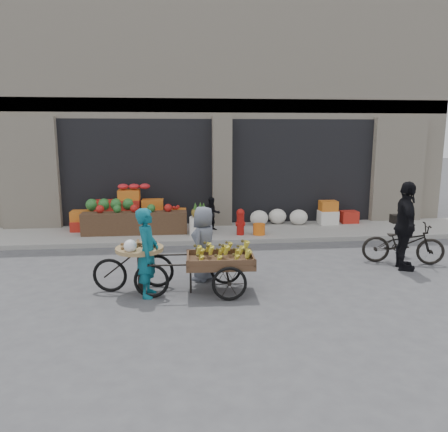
{
  "coord_description": "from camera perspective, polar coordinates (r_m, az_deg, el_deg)",
  "views": [
    {
      "loc": [
        -1.3,
        -7.78,
        2.81
      ],
      "look_at": [
        -0.35,
        1.15,
        1.1
      ],
      "focal_mm": 35.0,
      "sensor_mm": 36.0,
      "label": 1
    }
  ],
  "objects": [
    {
      "name": "right_bay_goods",
      "position": [
        13.3,
        11.14,
        0.16
      ],
      "size": [
        3.35,
        0.6,
        0.7
      ],
      "color": "silver",
      "rests_on": "sidewalk"
    },
    {
      "name": "ground",
      "position": [
        8.37,
        3.23,
        -8.85
      ],
      "size": [
        80.0,
        80.0,
        0.0
      ],
      "primitive_type": "plane",
      "color": "#424244",
      "rests_on": "ground"
    },
    {
      "name": "sidewalk",
      "position": [
        12.26,
        0.15,
        -2.19
      ],
      "size": [
        18.0,
        2.2,
        0.12
      ],
      "primitive_type": "cube",
      "color": "gray",
      "rests_on": "ground"
    },
    {
      "name": "building",
      "position": [
        15.88,
        -1.42,
        12.79
      ],
      "size": [
        14.0,
        6.45,
        7.0
      ],
      "color": "beige",
      "rests_on": "ground"
    },
    {
      "name": "bicycle",
      "position": [
        10.29,
        22.35,
        -3.3
      ],
      "size": [
        1.81,
        1.05,
        0.9
      ],
      "primitive_type": "imported",
      "rotation": [
        0.0,
        0.0,
        1.29
      ],
      "color": "black",
      "rests_on": "ground"
    },
    {
      "name": "vendor_grey",
      "position": [
        8.43,
        -2.65,
        -3.59
      ],
      "size": [
        0.75,
        0.84,
        1.44
      ],
      "primitive_type": "imported",
      "rotation": [
        0.0,
        0.0,
        -2.09
      ],
      "color": "slate",
      "rests_on": "ground"
    },
    {
      "name": "seated_person",
      "position": [
        12.22,
        -1.53,
        0.28
      ],
      "size": [
        0.51,
        0.43,
        0.93
      ],
      "primitive_type": "imported",
      "rotation": [
        0.0,
        0.0,
        0.17
      ],
      "color": "black",
      "rests_on": "sidewalk"
    },
    {
      "name": "banana_cart",
      "position": [
        7.76,
        -0.84,
        -5.63
      ],
      "size": [
        2.06,
        0.92,
        0.85
      ],
      "rotation": [
        0.0,
        0.0,
        -0.04
      ],
      "color": "brown",
      "rests_on": "ground"
    },
    {
      "name": "pineapple_bin",
      "position": [
        11.65,
        -3.25,
        -1.33
      ],
      "size": [
        0.52,
        0.52,
        0.5
      ],
      "primitive_type": "cylinder",
      "color": "silver",
      "rests_on": "sidewalk"
    },
    {
      "name": "orange_bucket",
      "position": [
        11.76,
        4.6,
        -1.74
      ],
      "size": [
        0.32,
        0.32,
        0.3
      ],
      "primitive_type": "cylinder",
      "color": "orange",
      "rests_on": "sidewalk"
    },
    {
      "name": "fruit_display",
      "position": [
        12.4,
        -11.47,
        0.63
      ],
      "size": [
        3.1,
        1.12,
        1.24
      ],
      "color": "#B52419",
      "rests_on": "sidewalk"
    },
    {
      "name": "vendor_woman",
      "position": [
        7.66,
        -9.95,
        -4.74
      ],
      "size": [
        0.44,
        0.61,
        1.56
      ],
      "primitive_type": "imported",
      "rotation": [
        0.0,
        0.0,
        1.46
      ],
      "color": "#0D5A6A",
      "rests_on": "ground"
    },
    {
      "name": "fire_hydrant",
      "position": [
        11.68,
        2.16,
        -0.63
      ],
      "size": [
        0.22,
        0.22,
        0.71
      ],
      "color": "#A5140F",
      "rests_on": "sidewalk"
    },
    {
      "name": "tricycle_cart",
      "position": [
        7.92,
        -10.98,
        -5.89
      ],
      "size": [
        1.45,
        0.94,
        0.95
      ],
      "rotation": [
        0.0,
        0.0,
        -0.13
      ],
      "color": "#9E7F51",
      "rests_on": "ground"
    },
    {
      "name": "cyclist",
      "position": [
        9.76,
        22.61,
        -1.21
      ],
      "size": [
        0.73,
        1.16,
        1.85
      ],
      "primitive_type": "imported",
      "rotation": [
        0.0,
        0.0,
        1.29
      ],
      "color": "black",
      "rests_on": "ground"
    }
  ]
}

